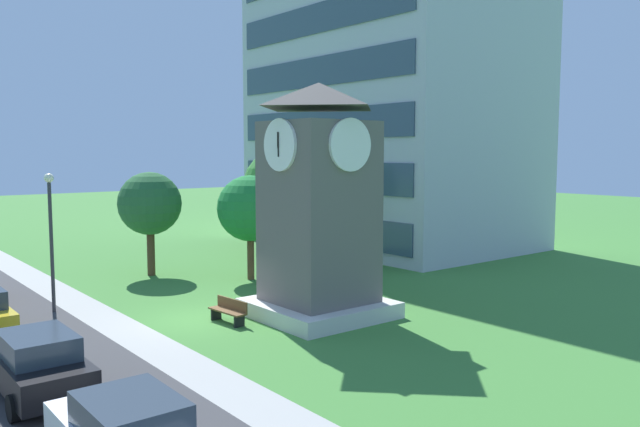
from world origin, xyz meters
TOP-DOWN VIEW (x-y plane):
  - ground_plane at (0.00, 0.00)m, footprint 160.00×160.00m
  - kerb_strip at (0.00, -2.59)m, footprint 120.00×1.60m
  - office_building at (-9.79, 19.91)m, footprint 17.46×12.59m
  - clock_tower at (2.36, 4.01)m, footprint 4.65×4.65m
  - park_bench at (1.08, 0.78)m, footprint 1.84×0.65m
  - street_lamp at (-4.67, -3.76)m, footprint 0.36×0.36m
  - tree_near_tower at (-9.34, 2.37)m, footprint 3.20×3.20m
  - tree_streetside at (-5.26, 5.78)m, footprint 3.25×3.25m
  - tree_by_building at (-9.20, 10.45)m, footprint 4.54×4.54m
  - parked_car_black at (4.13, -6.68)m, footprint 4.45×1.99m

SIDE VIEW (x-z plane):
  - ground_plane at x=0.00m, z-range 0.00..0.00m
  - kerb_strip at x=0.00m, z-range 0.00..0.01m
  - park_bench at x=1.08m, z-range 0.02..0.90m
  - parked_car_black at x=4.13m, z-range 0.02..1.71m
  - street_lamp at x=-4.67m, z-range 0.69..6.15m
  - tree_streetside at x=-5.26m, z-range 0.94..6.10m
  - tree_near_tower at x=-9.34m, z-range 1.02..6.31m
  - clock_tower at x=2.36m, z-range -0.52..8.33m
  - tree_by_building at x=-9.20m, z-range 0.97..7.47m
  - office_building at x=-9.79m, z-range 0.00..25.60m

